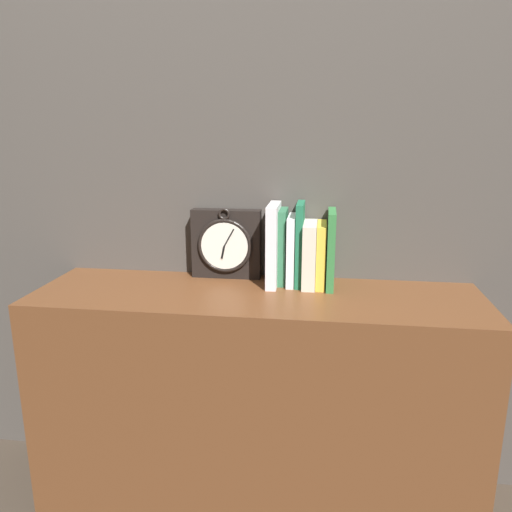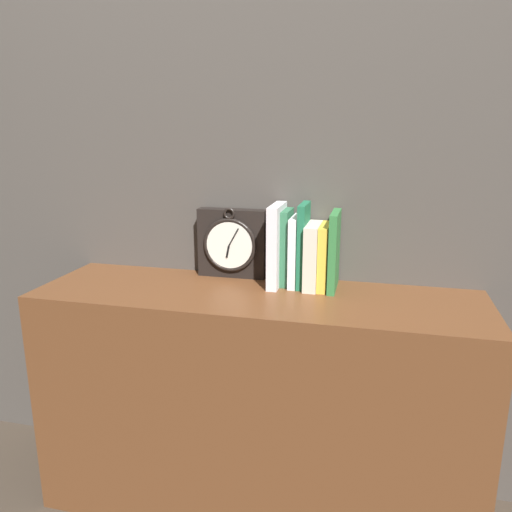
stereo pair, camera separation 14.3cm
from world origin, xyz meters
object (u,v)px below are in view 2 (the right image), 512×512
(book_slot3_green, at_px, (303,245))
(book_slot6_green, at_px, (334,251))
(book_slot5_yellow, at_px, (324,256))
(clock, at_px, (232,243))
(book_slot4_cream, at_px, (313,256))
(book_slot1_green, at_px, (287,247))
(book_slot0_white, at_px, (277,245))
(book_slot2_white, at_px, (295,251))

(book_slot3_green, bearing_deg, book_slot6_green, -6.76)
(book_slot3_green, xyz_separation_m, book_slot5_yellow, (0.07, -0.01, -0.03))
(clock, bearing_deg, book_slot4_cream, -9.55)
(book_slot4_cream, distance_m, book_slot6_green, 0.07)
(book_slot1_green, xyz_separation_m, book_slot5_yellow, (0.12, -0.01, -0.02))
(clock, xyz_separation_m, book_slot1_green, (0.18, -0.03, 0.00))
(book_slot0_white, height_order, book_slot2_white, book_slot0_white)
(book_slot6_green, bearing_deg, clock, 171.84)
(book_slot0_white, bearing_deg, book_slot6_green, 0.46)
(book_slot0_white, xyz_separation_m, book_slot1_green, (0.03, 0.02, -0.01))
(book_slot4_cream, bearing_deg, clock, 170.45)
(book_slot1_green, height_order, book_slot2_white, book_slot1_green)
(clock, relative_size, book_slot4_cream, 1.19)
(clock, height_order, book_slot1_green, same)
(book_slot0_white, relative_size, book_slot6_green, 1.07)
(book_slot5_yellow, xyz_separation_m, book_slot6_green, (0.03, -0.00, 0.02))
(book_slot3_green, height_order, book_slot5_yellow, book_slot3_green)
(book_slot1_green, height_order, book_slot6_green, book_slot6_green)
(book_slot2_white, height_order, book_slot3_green, book_slot3_green)
(book_slot3_green, xyz_separation_m, book_slot4_cream, (0.03, -0.01, -0.03))
(book_slot1_green, xyz_separation_m, book_slot4_cream, (0.08, -0.02, -0.02))
(book_slot2_white, height_order, book_slot5_yellow, book_slot2_white)
(book_slot0_white, height_order, book_slot6_green, book_slot0_white)
(book_slot5_yellow, bearing_deg, book_slot3_green, 174.58)
(clock, relative_size, book_slot1_green, 1.00)
(book_slot4_cream, height_order, book_slot5_yellow, same)
(book_slot0_white, bearing_deg, book_slot5_yellow, 2.50)
(clock, distance_m, book_slot2_white, 0.22)
(book_slot0_white, relative_size, book_slot2_white, 1.17)
(book_slot0_white, bearing_deg, clock, 162.72)
(clock, distance_m, book_slot4_cream, 0.27)
(book_slot6_green, bearing_deg, book_slot2_white, 174.79)
(book_slot0_white, bearing_deg, book_slot3_green, 8.94)
(book_slot4_cream, xyz_separation_m, book_slot5_yellow, (0.03, 0.00, -0.00))
(book_slot0_white, xyz_separation_m, book_slot3_green, (0.08, 0.01, 0.00))
(book_slot1_green, bearing_deg, book_slot5_yellow, -6.89)
(book_slot2_white, relative_size, book_slot4_cream, 1.10)
(book_slot4_cream, bearing_deg, book_slot3_green, 164.18)
(book_slot1_green, relative_size, book_slot5_yellow, 1.19)
(book_slot4_cream, bearing_deg, book_slot0_white, -178.01)
(clock, height_order, book_slot0_white, book_slot0_white)
(book_slot1_green, distance_m, book_slot3_green, 0.05)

